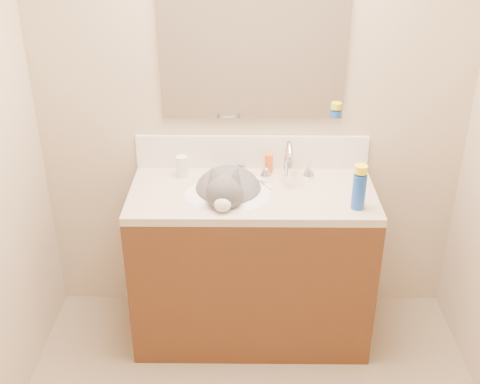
{
  "coord_description": "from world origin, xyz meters",
  "views": [
    {
      "loc": [
        -0.04,
        -1.62,
        2.22
      ],
      "look_at": [
        -0.06,
        0.92,
        0.88
      ],
      "focal_mm": 45.0,
      "sensor_mm": 36.0,
      "label": 1
    }
  ],
  "objects_px": {
    "silver_jar": "(241,168)",
    "faucet": "(288,163)",
    "pill_bottle": "(182,166)",
    "spray_can": "(359,191)",
    "basin": "(228,206)",
    "amber_bottle": "(269,164)",
    "cat": "(228,193)",
    "vanity_cabinet": "(252,267)"
  },
  "relations": [
    {
      "from": "silver_jar",
      "to": "faucet",
      "type": "bearing_deg",
      "value": -15.18
    },
    {
      "from": "faucet",
      "to": "pill_bottle",
      "type": "distance_m",
      "value": 0.54
    },
    {
      "from": "silver_jar",
      "to": "spray_can",
      "type": "relative_size",
      "value": 0.32
    },
    {
      "from": "basin",
      "to": "amber_bottle",
      "type": "relative_size",
      "value": 4.35
    },
    {
      "from": "silver_jar",
      "to": "pill_bottle",
      "type": "bearing_deg",
      "value": -172.53
    },
    {
      "from": "spray_can",
      "to": "cat",
      "type": "bearing_deg",
      "value": 164.65
    },
    {
      "from": "vanity_cabinet",
      "to": "spray_can",
      "type": "relative_size",
      "value": 7.01
    },
    {
      "from": "spray_can",
      "to": "silver_jar",
      "type": "bearing_deg",
      "value": 145.9
    },
    {
      "from": "cat",
      "to": "vanity_cabinet",
      "type": "bearing_deg",
      "value": 3.95
    },
    {
      "from": "cat",
      "to": "basin",
      "type": "bearing_deg",
      "value": -87.28
    },
    {
      "from": "pill_bottle",
      "to": "silver_jar",
      "type": "bearing_deg",
      "value": 7.47
    },
    {
      "from": "vanity_cabinet",
      "to": "faucet",
      "type": "height_order",
      "value": "faucet"
    },
    {
      "from": "basin",
      "to": "faucet",
      "type": "relative_size",
      "value": 1.61
    },
    {
      "from": "basin",
      "to": "faucet",
      "type": "xyz_separation_m",
      "value": [
        0.3,
        0.17,
        0.16
      ]
    },
    {
      "from": "basin",
      "to": "cat",
      "type": "relative_size",
      "value": 0.93
    },
    {
      "from": "faucet",
      "to": "amber_bottle",
      "type": "xyz_separation_m",
      "value": [
        -0.09,
        0.07,
        -0.03
      ]
    },
    {
      "from": "silver_jar",
      "to": "amber_bottle",
      "type": "xyz_separation_m",
      "value": [
        0.14,
        0.0,
        0.02
      ]
    },
    {
      "from": "vanity_cabinet",
      "to": "cat",
      "type": "xyz_separation_m",
      "value": [
        -0.12,
        0.0,
        0.44
      ]
    },
    {
      "from": "cat",
      "to": "silver_jar",
      "type": "height_order",
      "value": "cat"
    },
    {
      "from": "vanity_cabinet",
      "to": "basin",
      "type": "bearing_deg",
      "value": -165.96
    },
    {
      "from": "vanity_cabinet",
      "to": "spray_can",
      "type": "bearing_deg",
      "value": -18.75
    },
    {
      "from": "basin",
      "to": "pill_bottle",
      "type": "bearing_deg",
      "value": 140.96
    },
    {
      "from": "faucet",
      "to": "cat",
      "type": "bearing_deg",
      "value": -155.57
    },
    {
      "from": "pill_bottle",
      "to": "spray_can",
      "type": "relative_size",
      "value": 0.63
    },
    {
      "from": "pill_bottle",
      "to": "faucet",
      "type": "bearing_deg",
      "value": -2.63
    },
    {
      "from": "basin",
      "to": "spray_can",
      "type": "bearing_deg",
      "value": -12.52
    },
    {
      "from": "vanity_cabinet",
      "to": "spray_can",
      "type": "xyz_separation_m",
      "value": [
        0.48,
        -0.16,
        0.54
      ]
    },
    {
      "from": "faucet",
      "to": "vanity_cabinet",
      "type": "bearing_deg",
      "value": -142.71
    },
    {
      "from": "silver_jar",
      "to": "spray_can",
      "type": "xyz_separation_m",
      "value": [
        0.54,
        -0.37,
        0.06
      ]
    },
    {
      "from": "faucet",
      "to": "cat",
      "type": "xyz_separation_m",
      "value": [
        -0.3,
        -0.14,
        -0.1
      ]
    },
    {
      "from": "faucet",
      "to": "amber_bottle",
      "type": "distance_m",
      "value": 0.12
    },
    {
      "from": "pill_bottle",
      "to": "spray_can",
      "type": "bearing_deg",
      "value": -21.2
    },
    {
      "from": "cat",
      "to": "pill_bottle",
      "type": "distance_m",
      "value": 0.29
    },
    {
      "from": "pill_bottle",
      "to": "amber_bottle",
      "type": "height_order",
      "value": "pill_bottle"
    },
    {
      "from": "silver_jar",
      "to": "spray_can",
      "type": "bearing_deg",
      "value": -34.1
    },
    {
      "from": "cat",
      "to": "pill_bottle",
      "type": "bearing_deg",
      "value": 150.5
    },
    {
      "from": "amber_bottle",
      "to": "basin",
      "type": "bearing_deg",
      "value": -131.26
    },
    {
      "from": "silver_jar",
      "to": "cat",
      "type": "bearing_deg",
      "value": -107.48
    },
    {
      "from": "silver_jar",
      "to": "spray_can",
      "type": "height_order",
      "value": "spray_can"
    },
    {
      "from": "vanity_cabinet",
      "to": "basin",
      "type": "xyz_separation_m",
      "value": [
        -0.12,
        -0.03,
        0.38
      ]
    },
    {
      "from": "amber_bottle",
      "to": "spray_can",
      "type": "bearing_deg",
      "value": -42.87
    },
    {
      "from": "amber_bottle",
      "to": "vanity_cabinet",
      "type": "bearing_deg",
      "value": -112.76
    }
  ]
}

